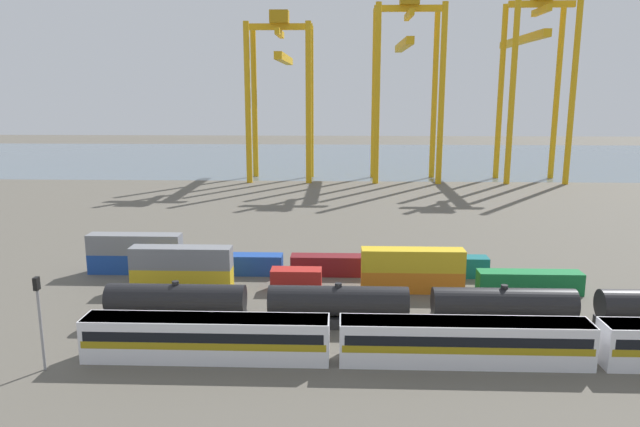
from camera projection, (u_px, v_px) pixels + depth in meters
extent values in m
plane|color=#5B564C|center=(394.00, 219.00, 109.68)|extent=(420.00, 420.00, 0.00)
cube|color=slate|center=(369.00, 158.00, 209.27)|extent=(400.00, 110.00, 0.01)
cube|color=silver|center=(206.00, 338.00, 51.99)|extent=(21.75, 3.10, 3.90)
cube|color=#9E8414|center=(206.00, 339.00, 52.01)|extent=(21.32, 3.14, 0.64)
cube|color=black|center=(206.00, 331.00, 51.85)|extent=(20.88, 3.13, 0.90)
cube|color=slate|center=(206.00, 319.00, 51.63)|extent=(21.53, 2.85, 0.36)
cube|color=silver|center=(464.00, 342.00, 51.17)|extent=(21.75, 3.10, 3.90)
cube|color=#9E8414|center=(464.00, 343.00, 51.19)|extent=(21.32, 3.14, 0.64)
cube|color=black|center=(465.00, 335.00, 51.03)|extent=(20.88, 3.13, 0.90)
cube|color=slate|center=(465.00, 323.00, 50.81)|extent=(21.53, 2.85, 0.36)
cube|color=#232326|center=(177.00, 318.00, 60.36)|extent=(14.11, 2.50, 1.10)
cylinder|color=black|center=(176.00, 299.00, 59.93)|extent=(14.11, 3.04, 3.04)
cylinder|color=black|center=(175.00, 283.00, 59.59)|extent=(0.70, 0.70, 0.36)
cube|color=#232326|center=(338.00, 320.00, 59.76)|extent=(14.11, 2.50, 1.10)
cylinder|color=black|center=(338.00, 301.00, 59.34)|extent=(14.11, 3.04, 3.04)
cylinder|color=black|center=(338.00, 285.00, 58.99)|extent=(0.70, 0.70, 0.36)
cube|color=#232326|center=(502.00, 323.00, 59.17)|extent=(14.11, 2.50, 1.10)
cylinder|color=black|center=(503.00, 303.00, 58.74)|extent=(14.11, 3.04, 3.04)
cylinder|color=black|center=(504.00, 287.00, 58.40)|extent=(0.70, 0.70, 0.36)
cylinder|color=gray|center=(41.00, 324.00, 49.51)|extent=(0.24, 0.24, 8.22)
cube|color=black|center=(36.00, 284.00, 48.77)|extent=(0.36, 0.60, 1.10)
cube|color=gold|center=(182.00, 278.00, 70.83)|extent=(12.10, 2.44, 2.60)
cube|color=slate|center=(181.00, 257.00, 70.30)|extent=(12.10, 2.44, 2.60)
cube|color=#AD211C|center=(296.00, 279.00, 70.34)|extent=(6.04, 2.44, 2.60)
cube|color=orange|center=(412.00, 281.00, 69.84)|extent=(12.10, 2.44, 2.60)
cube|color=gold|center=(413.00, 260.00, 69.31)|extent=(12.10, 2.44, 2.60)
cube|color=#197538|center=(529.00, 282.00, 69.34)|extent=(12.10, 2.44, 2.60)
cube|color=#1C4299|center=(136.00, 263.00, 77.06)|extent=(12.10, 2.44, 2.60)
cube|color=slate|center=(135.00, 244.00, 76.53)|extent=(12.10, 2.44, 2.60)
cube|color=#1C4299|center=(236.00, 264.00, 76.59)|extent=(12.10, 2.44, 2.60)
cube|color=maroon|center=(338.00, 265.00, 76.11)|extent=(12.10, 2.44, 2.60)
cube|color=#146066|center=(440.00, 266.00, 75.64)|extent=(12.10, 2.44, 2.60)
cylinder|color=gold|center=(248.00, 104.00, 149.51)|extent=(1.50, 1.50, 40.43)
cylinder|color=gold|center=(309.00, 104.00, 148.95)|extent=(1.50, 1.50, 40.43)
cylinder|color=gold|center=(254.00, 103.00, 160.67)|extent=(1.50, 1.50, 40.43)
cylinder|color=gold|center=(311.00, 103.00, 160.11)|extent=(1.50, 1.50, 40.43)
cube|color=gold|center=(279.00, 27.00, 150.85)|extent=(17.09, 1.20, 1.60)
cube|color=gold|center=(280.00, 33.00, 151.18)|extent=(1.20, 13.01, 1.60)
cube|color=gold|center=(284.00, 59.00, 164.08)|extent=(2.00, 34.26, 2.00)
cube|color=#A77A10|center=(279.00, 17.00, 150.36)|extent=(4.80, 4.00, 3.20)
cylinder|color=gold|center=(377.00, 95.00, 147.77)|extent=(1.50, 1.50, 44.78)
cylinder|color=gold|center=(442.00, 95.00, 147.18)|extent=(1.50, 1.50, 44.78)
cylinder|color=gold|center=(374.00, 95.00, 159.17)|extent=(1.50, 1.50, 44.78)
cylinder|color=gold|center=(435.00, 95.00, 158.58)|extent=(1.50, 1.50, 44.78)
cube|color=gold|center=(409.00, 8.00, 148.78)|extent=(17.78, 1.20, 1.60)
cube|color=gold|center=(409.00, 15.00, 149.10)|extent=(1.20, 13.25, 1.60)
cube|color=gold|center=(404.00, 45.00, 161.53)|extent=(2.00, 32.40, 2.00)
cylinder|color=gold|center=(512.00, 94.00, 146.78)|extent=(1.50, 1.50, 45.65)
cylinder|color=gold|center=(573.00, 94.00, 146.24)|extent=(1.50, 1.50, 45.65)
cylinder|color=gold|center=(501.00, 93.00, 157.55)|extent=(1.50, 1.50, 45.65)
cylinder|color=gold|center=(557.00, 93.00, 157.01)|extent=(1.50, 1.50, 45.65)
cube|color=gold|center=(542.00, 4.00, 147.41)|extent=(16.54, 1.20, 1.60)
cube|color=gold|center=(541.00, 11.00, 147.73)|extent=(1.20, 12.60, 1.60)
cube|color=gold|center=(523.00, 40.00, 162.95)|extent=(2.00, 40.95, 2.00)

